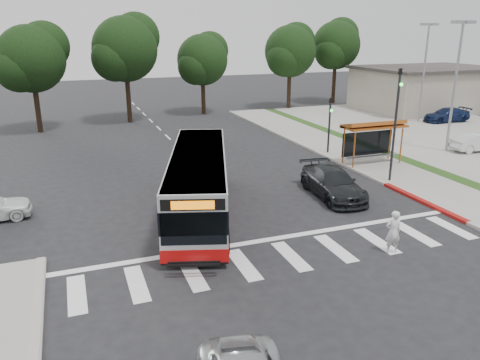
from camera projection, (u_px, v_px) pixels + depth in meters
name	position (u px, v px, depth m)	size (l,w,h in m)	color
ground	(245.00, 212.00, 22.81)	(140.00, 140.00, 0.00)	black
sidewalk_east	(348.00, 153.00, 33.58)	(4.00, 40.00, 0.12)	gray
curb_east	(324.00, 155.00, 32.92)	(0.30, 40.00, 0.15)	#9E9991
curb_east_red	(423.00, 202.00, 23.99)	(0.32, 6.00, 0.15)	maroon
parking_lot	(457.00, 135.00, 39.36)	(18.00, 36.00, 0.10)	gray
commercial_building	(427.00, 90.00, 51.74)	(14.00, 10.00, 4.40)	#A59C8A
building_roof_cap	(429.00, 68.00, 51.02)	(14.60, 10.60, 0.30)	#383330
crosswalk_ladder	(291.00, 256.00, 18.34)	(18.00, 2.60, 0.01)	silver
bus_shelter	(373.00, 129.00, 30.24)	(4.20, 1.60, 2.86)	#A6521B
traffic_signal_ne_tall	(396.00, 116.00, 26.15)	(0.18, 0.37, 6.50)	black
traffic_signal_ne_short	(330.00, 120.00, 32.82)	(0.18, 0.37, 4.00)	black
lot_light_front	(457.00, 69.00, 32.34)	(1.90, 0.35, 9.01)	gray
lot_light_mid	(425.00, 59.00, 43.26)	(1.90, 0.35, 9.01)	gray
tree_ne_a	(291.00, 50.00, 51.25)	(6.16, 5.74, 9.30)	black
tree_ne_b	(336.00, 44.00, 55.20)	(6.16, 5.74, 10.02)	black
tree_north_a	(126.00, 48.00, 43.34)	(6.60, 6.15, 10.17)	black
tree_north_b	(203.00, 59.00, 48.15)	(5.72, 5.33, 8.43)	black
tree_north_c	(32.00, 58.00, 39.08)	(6.16, 5.74, 9.30)	black
transit_bus	(199.00, 184.00, 22.22)	(2.49, 11.49, 2.97)	silver
pedestrian	(393.00, 232.00, 18.39)	(0.65, 0.42, 1.78)	silver
dark_sedan	(333.00, 183.00, 24.76)	(2.09, 5.14, 1.49)	black
parked_car_1	(478.00, 142.00, 33.79)	(1.38, 3.97, 1.31)	silver
parked_car_3	(447.00, 115.00, 44.72)	(1.84, 4.54, 1.32)	#142148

